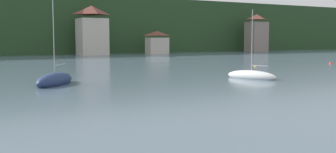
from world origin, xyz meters
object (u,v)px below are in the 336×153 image
at_px(shore_building_west, 92,31).
at_px(mooring_buoy_mid, 255,67).
at_px(mooring_buoy_near, 331,64).
at_px(shore_building_westcentral, 157,43).
at_px(shore_building_central, 256,34).
at_px(sailboat_far_1, 55,81).
at_px(sailboat_mid_4, 251,76).

xyz_separation_m(shore_building_west, mooring_buoy_mid, (7.01, -45.33, -5.22)).
bearing_deg(mooring_buoy_near, shore_building_westcentral, 96.08).
height_order(shore_building_west, shore_building_central, shore_building_west).
height_order(shore_building_west, mooring_buoy_near, shore_building_west).
xyz_separation_m(shore_building_westcentral, shore_building_central, (30.75, 0.55, 2.33)).
xyz_separation_m(shore_building_west, sailboat_far_1, (-20.58, -53.19, -4.91)).
distance_m(sailboat_mid_4, mooring_buoy_near, 25.98).
bearing_deg(mooring_buoy_mid, mooring_buoy_near, -4.38).
xyz_separation_m(sailboat_far_1, sailboat_mid_4, (17.03, -3.73, -0.07)).
relative_size(shore_building_westcentral, sailboat_mid_4, 0.82).
distance_m(shore_building_central, sailboat_far_1, 85.02).
height_order(sailboat_mid_4, mooring_buoy_near, sailboat_mid_4).
xyz_separation_m(shore_building_west, sailboat_mid_4, (-3.55, -56.92, -4.98)).
distance_m(sailboat_far_1, mooring_buoy_near, 41.33).
distance_m(shore_building_westcentral, shore_building_central, 30.84).
height_order(shore_building_central, mooring_buoy_near, shore_building_central).
relative_size(sailboat_mid_4, mooring_buoy_mid, 17.84).
xyz_separation_m(sailboat_mid_4, mooring_buoy_near, (23.73, 10.58, -0.24)).
xyz_separation_m(shore_building_west, shore_building_central, (46.12, -0.68, -0.28)).
height_order(sailboat_far_1, mooring_buoy_near, sailboat_far_1).
xyz_separation_m(shore_building_west, mooring_buoy_near, (20.18, -46.34, -5.22)).
relative_size(sailboat_far_1, sailboat_mid_4, 1.25).
bearing_deg(shore_building_west, shore_building_central, -0.85).
height_order(shore_building_central, sailboat_far_1, shore_building_central).
distance_m(shore_building_west, mooring_buoy_near, 50.81).
relative_size(shore_building_central, mooring_buoy_near, 19.71).
distance_m(shore_building_west, sailboat_mid_4, 57.25).
distance_m(sailboat_far_1, mooring_buoy_mid, 28.70).
xyz_separation_m(shore_building_central, sailboat_far_1, (-66.70, -52.51, -4.63)).
distance_m(shore_building_westcentral, sailboat_far_1, 63.23).
bearing_deg(shore_building_central, sailboat_mid_4, -131.45).
distance_m(shore_building_westcentral, sailboat_mid_4, 58.86).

